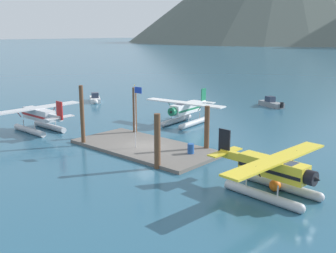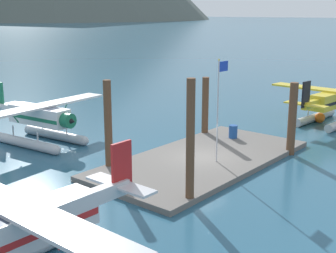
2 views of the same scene
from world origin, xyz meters
name	(u,v)px [view 2 (image 2 of 2)]	position (x,y,z in m)	size (l,w,h in m)	color
ground_plane	(202,162)	(0.00, 0.00, 0.00)	(1200.00, 1200.00, 0.00)	#285670
dock_platform	(202,159)	(0.00, 0.00, 0.15)	(14.18, 6.77, 0.30)	#66605B
piling_near_left	(190,143)	(-5.34, -3.11, 2.93)	(0.40, 0.40, 5.87)	brown
piling_near_right	(292,119)	(4.74, -3.32, 2.26)	(0.51, 0.51, 4.52)	brown
piling_far_left	(108,126)	(-4.57, 3.12, 2.56)	(0.43, 0.43, 5.12)	brown
piling_far_right	(205,107)	(4.81, 3.26, 2.12)	(0.47, 0.47, 4.24)	brown
flagpole	(219,98)	(0.00, -1.08, 3.96)	(0.95, 0.10, 5.87)	silver
fuel_drum	(233,132)	(4.82, 0.90, 0.74)	(0.62, 0.62, 0.88)	#1E4C99
mooring_buoy	(320,118)	(14.10, -1.41, 0.41)	(0.82, 0.82, 0.82)	orange
seaplane_yellow_stbd_aft	(331,104)	(14.27, -2.17, 1.58)	(7.97, 10.48, 3.84)	#B7BABF
seaplane_white_bow_left	(40,121)	(-3.77, 10.68, 1.58)	(10.49, 7.96, 3.84)	#B7BABF
seaplane_silver_port_aft	(30,236)	(-13.65, -2.87, 1.58)	(7.98, 10.41, 3.84)	#B7BABF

